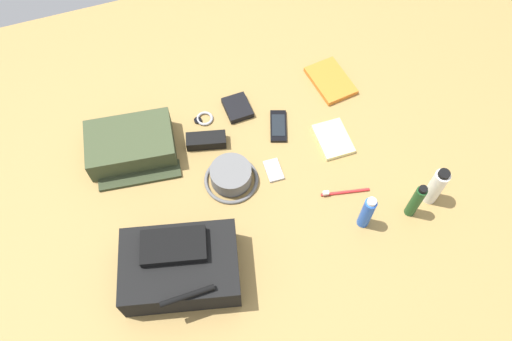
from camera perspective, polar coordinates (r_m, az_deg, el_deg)
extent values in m
cube|color=olive|center=(1.74, 0.00, -0.84)|extent=(2.64, 2.02, 0.02)
cube|color=black|center=(1.55, -8.53, -10.81)|extent=(0.39, 0.31, 0.12)
cube|color=black|center=(1.50, -9.31, -8.44)|extent=(0.21, 0.15, 0.03)
cylinder|color=black|center=(1.45, -7.77, -13.86)|extent=(0.16, 0.02, 0.02)
cube|color=#384228|center=(1.80, -14.00, 2.92)|extent=(0.32, 0.23, 0.09)
cube|color=#2C3520|center=(1.77, -13.01, -0.54)|extent=(0.29, 0.10, 0.01)
cylinder|color=#606060|center=(1.69, -2.86, -0.50)|extent=(0.14, 0.14, 0.06)
torus|color=#606060|center=(1.72, -2.81, -1.03)|extent=(0.19, 0.19, 0.01)
cylinder|color=white|center=(1.73, 19.65, -1.76)|extent=(0.05, 0.05, 0.16)
cylinder|color=black|center=(1.65, 20.52, -0.38)|extent=(0.04, 0.04, 0.01)
cylinder|color=#19471E|center=(1.68, 17.60, -3.38)|extent=(0.03, 0.03, 0.15)
cylinder|color=black|center=(1.61, 18.39, -2.05)|extent=(0.03, 0.03, 0.01)
cylinder|color=blue|center=(1.63, 12.42, -4.72)|extent=(0.04, 0.04, 0.15)
cylinder|color=silver|center=(1.56, 12.97, -3.47)|extent=(0.03, 0.03, 0.01)
cube|color=orange|center=(1.98, 8.44, 10.03)|extent=(0.15, 0.21, 0.02)
cube|color=white|center=(1.98, 8.43, 9.98)|extent=(0.14, 0.20, 0.01)
cube|color=black|center=(1.84, 2.55, 5.04)|extent=(0.10, 0.15, 0.01)
cube|color=black|center=(1.83, 2.55, 5.16)|extent=(0.08, 0.10, 0.00)
cube|color=#B7B7BC|center=(1.74, 1.95, 0.14)|extent=(0.06, 0.09, 0.01)
cylinder|color=silver|center=(1.74, 1.79, 0.63)|extent=(0.03, 0.03, 0.00)
torus|color=#99999E|center=(1.86, -5.83, 5.88)|extent=(0.06, 0.06, 0.01)
cylinder|color=black|center=(1.86, -6.60, 5.66)|extent=(0.03, 0.03, 0.01)
cylinder|color=red|center=(1.73, 10.07, -2.42)|extent=(0.16, 0.04, 0.01)
cube|color=white|center=(1.70, 7.92, -2.53)|extent=(0.02, 0.02, 0.01)
cube|color=black|center=(1.88, -2.11, 7.11)|extent=(0.09, 0.11, 0.02)
cube|color=beige|center=(1.82, 8.73, 3.54)|extent=(0.11, 0.15, 0.02)
cube|color=black|center=(1.79, -5.66, 3.39)|extent=(0.15, 0.09, 0.04)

